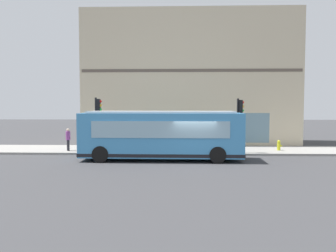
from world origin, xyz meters
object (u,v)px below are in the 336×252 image
Objects in this scene: city_bus_nearside at (161,135)px; pedestrian_near_hydrant at (175,138)px; fire_hydrant at (279,145)px; traffic_light_down_block at (98,114)px; newspaper_vending_box at (233,141)px; traffic_light_near_corner at (240,115)px; pedestrian_by_light_pole at (68,138)px; pedestrian_walking_along_curb at (104,134)px.

city_bus_nearside is 3.97m from pedestrian_near_hydrant.
city_bus_nearside is 13.60× the size of fire_hydrant.
traffic_light_down_block is 4.25× the size of newspaper_vending_box.
traffic_light_near_corner is 12.33m from pedestrian_by_light_pole.
traffic_light_near_corner reaches higher than pedestrian_by_light_pole.
traffic_light_near_corner reaches higher than pedestrian_near_hydrant.
traffic_light_down_block is 2.37× the size of pedestrian_by_light_pole.
newspaper_vending_box is (3.16, -0.09, -2.16)m from traffic_light_near_corner.
newspaper_vending_box reaches higher than fire_hydrant.
pedestrian_walking_along_curb reaches higher than newspaper_vending_box.
pedestrian_walking_along_curb is 3.36m from pedestrian_by_light_pole.
city_bus_nearside is 5.78× the size of pedestrian_walking_along_curb.
traffic_light_near_corner is (2.52, -5.31, 1.21)m from city_bus_nearside.
pedestrian_near_hydrant is 0.96× the size of pedestrian_by_light_pole.
pedestrian_walking_along_curb is at bearing 81.59° from fire_hydrant.
traffic_light_down_block reaches higher than fire_hydrant.
city_bus_nearside reaches higher than newspaper_vending_box.
pedestrian_walking_along_curb is at bearing -36.17° from pedestrian_by_light_pole.
city_bus_nearside is 9.25m from fire_hydrant.
fire_hydrant is at bearing -122.88° from newspaper_vending_box.
city_bus_nearside reaches higher than pedestrian_walking_along_curb.
city_bus_nearside is 7.53m from pedestrian_by_light_pole.
newspaper_vending_box is at bearing -68.18° from pedestrian_near_hydrant.
city_bus_nearside is 6.00m from traffic_light_near_corner.
traffic_light_down_block is 5.85m from pedestrian_near_hydrant.
pedestrian_walking_along_curb is 1.08× the size of pedestrian_by_light_pole.
city_bus_nearside is 6.48× the size of pedestrian_near_hydrant.
pedestrian_near_hydrant reaches higher than fire_hydrant.
city_bus_nearside reaches higher than pedestrian_by_light_pole.
traffic_light_near_corner is 2.33× the size of pedestrian_by_light_pole.
pedestrian_by_light_pole is (-0.85, 7.70, 0.04)m from pedestrian_near_hydrant.
pedestrian_by_light_pole reaches higher than newspaper_vending_box.
pedestrian_near_hydrant is at bearing -83.69° from pedestrian_by_light_pole.
traffic_light_near_corner is at bearing -106.44° from pedestrian_near_hydrant.
pedestrian_near_hydrant is at bearing -108.05° from pedestrian_walking_along_curb.
city_bus_nearside is at bearing 114.06° from fire_hydrant.
pedestrian_near_hydrant is at bearing 111.82° from newspaper_vending_box.
pedestrian_near_hydrant is at bearing 73.56° from traffic_light_near_corner.
traffic_light_down_block is 5.16× the size of fire_hydrant.
pedestrian_by_light_pole is at bearing 66.46° from city_bus_nearside.
city_bus_nearside reaches higher than pedestrian_near_hydrant.
pedestrian_by_light_pole is at bearing 96.31° from pedestrian_near_hydrant.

